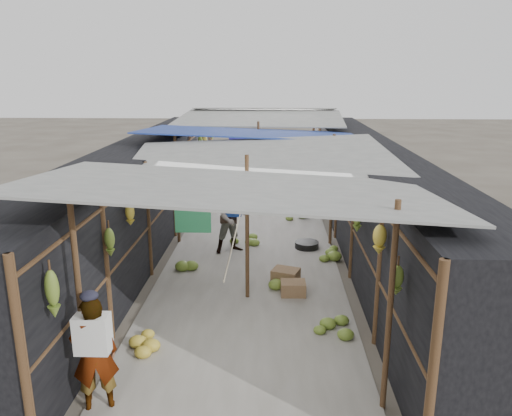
# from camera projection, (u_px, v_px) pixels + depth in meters

# --- Properties ---
(ground) EXTENTS (80.00, 80.00, 0.00)m
(ground) POSITION_uv_depth(u_px,v_px,m) (235.00, 404.00, 6.11)
(ground) COLOR #6B6356
(ground) RESTS_ON ground
(aisle_slab) EXTENTS (3.60, 16.00, 0.02)m
(aisle_slab) POSITION_uv_depth(u_px,v_px,m) (255.00, 236.00, 12.38)
(aisle_slab) COLOR #9E998E
(aisle_slab) RESTS_ON ground
(stall_left) EXTENTS (1.40, 15.00, 2.30)m
(stall_left) POSITION_uv_depth(u_px,v_px,m) (145.00, 190.00, 12.18)
(stall_left) COLOR black
(stall_left) RESTS_ON ground
(stall_right) EXTENTS (1.40, 15.00, 2.30)m
(stall_right) POSITION_uv_depth(u_px,v_px,m) (367.00, 192.00, 11.99)
(stall_right) COLOR black
(stall_right) RESTS_ON ground
(crate_near) EXTENTS (0.46, 0.37, 0.27)m
(crate_near) POSITION_uv_depth(u_px,v_px,m) (293.00, 289.00, 9.06)
(crate_near) COLOR #8F6B48
(crate_near) RESTS_ON ground
(crate_mid) EXTENTS (0.59, 0.53, 0.29)m
(crate_mid) POSITION_uv_depth(u_px,v_px,m) (286.00, 276.00, 9.57)
(crate_mid) COLOR #8F6B48
(crate_mid) RESTS_ON ground
(crate_back) EXTENTS (0.45, 0.37, 0.27)m
(crate_back) POSITION_uv_depth(u_px,v_px,m) (240.00, 190.00, 16.76)
(crate_back) COLOR #8F6B48
(crate_back) RESTS_ON ground
(black_basin) EXTENTS (0.55, 0.55, 0.17)m
(black_basin) POSITION_uv_depth(u_px,v_px,m) (307.00, 245.00, 11.51)
(black_basin) COLOR black
(black_basin) RESTS_ON ground
(vendor_elderly) EXTENTS (0.61, 0.50, 1.46)m
(vendor_elderly) POSITION_uv_depth(u_px,v_px,m) (94.00, 354.00, 5.86)
(vendor_elderly) COLOR silver
(vendor_elderly) RESTS_ON ground
(shopper_blue) EXTENTS (0.99, 0.90, 1.64)m
(shopper_blue) POSITION_uv_depth(u_px,v_px,m) (233.00, 217.00, 11.11)
(shopper_blue) COLOR navy
(shopper_blue) RESTS_ON ground
(vendor_seated) EXTENTS (0.46, 0.63, 0.88)m
(vendor_seated) POSITION_uv_depth(u_px,v_px,m) (318.00, 203.00, 13.83)
(vendor_seated) COLOR #4E4944
(vendor_seated) RESTS_ON ground
(market_canopy) EXTENTS (5.62, 15.20, 2.77)m
(market_canopy) POSITION_uv_depth(u_px,v_px,m) (256.00, 138.00, 12.08)
(market_canopy) COLOR brown
(market_canopy) RESTS_ON ground
(hanging_bananas) EXTENTS (3.95, 14.12, 0.75)m
(hanging_bananas) POSITION_uv_depth(u_px,v_px,m) (251.00, 168.00, 12.10)
(hanging_bananas) COLOR olive
(hanging_bananas) RESTS_ON ground
(floor_bananas) EXTENTS (3.70, 10.09, 0.36)m
(floor_bananas) POSITION_uv_depth(u_px,v_px,m) (263.00, 251.00, 10.91)
(floor_bananas) COLOR olive
(floor_bananas) RESTS_ON ground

